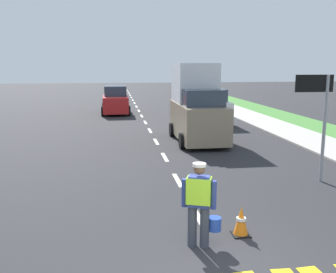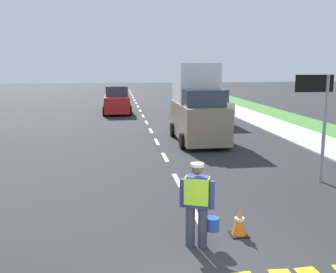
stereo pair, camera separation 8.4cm
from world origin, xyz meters
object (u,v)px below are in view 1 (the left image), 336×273
Objects in this scene: car_parked_far at (210,107)px; car_oncoming_second at (116,101)px; road_worker at (200,201)px; delivery_truck at (197,106)px; traffic_cone_near at (241,221)px; lane_direction_sign at (318,102)px.

car_oncoming_second is (-5.59, 5.32, -0.04)m from car_parked_far.
road_worker is at bearing -104.84° from car_parked_far.
car_oncoming_second is (-1.45, 20.94, -0.01)m from road_worker.
car_parked_far is 1.08× the size of car_oncoming_second.
road_worker is at bearing -101.91° from delivery_truck.
traffic_cone_near is at bearing 21.16° from road_worker.
car_oncoming_second is at bearing 108.95° from delivery_truck.
delivery_truck is at bearing -71.05° from car_oncoming_second.
lane_direction_sign is at bearing -72.26° from delivery_truck.
road_worker is at bearing -158.84° from traffic_cone_near.
delivery_truck is (-2.14, 6.70, -0.80)m from lane_direction_sign.
road_worker is 2.72× the size of traffic_cone_near.
road_worker is 5.85m from lane_direction_sign.
lane_direction_sign is at bearing 44.26° from traffic_cone_near.
car_oncoming_second is (-5.78, 17.28, -1.49)m from lane_direction_sign.
lane_direction_sign is 0.70× the size of delivery_truck.
car_parked_far is (-0.19, 11.96, -1.44)m from lane_direction_sign.
road_worker is 16.16m from car_parked_far.
delivery_truck is 11.21m from car_oncoming_second.
lane_direction_sign reaches higher than car_oncoming_second.
car_parked_far is at bearing 90.91° from lane_direction_sign.
lane_direction_sign reaches higher than traffic_cone_near.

